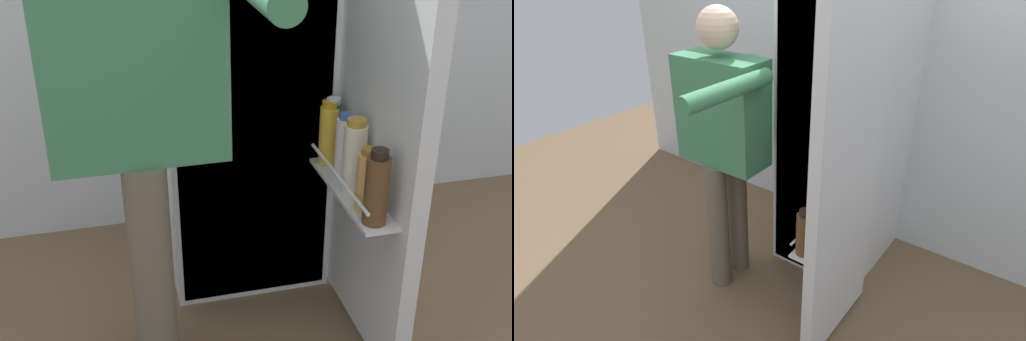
# 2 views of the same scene
# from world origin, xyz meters

# --- Properties ---
(ground_plane) EXTENTS (6.85, 6.85, 0.00)m
(ground_plane) POSITION_xyz_m (0.00, 0.00, 0.00)
(ground_plane) COLOR brown
(kitchen_wall) EXTENTS (4.40, 0.10, 2.54)m
(kitchen_wall) POSITION_xyz_m (0.00, 0.96, 1.27)
(kitchen_wall) COLOR silver
(kitchen_wall) RESTS_ON ground_plane
(refrigerator) EXTENTS (0.64, 1.24, 1.79)m
(refrigerator) POSITION_xyz_m (0.03, 0.52, 0.89)
(refrigerator) COLOR silver
(refrigerator) RESTS_ON ground_plane
(person) EXTENTS (0.54, 0.77, 1.58)m
(person) POSITION_xyz_m (-0.39, -0.05, 0.95)
(person) COLOR #665B4C
(person) RESTS_ON ground_plane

